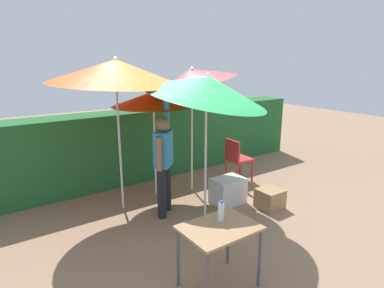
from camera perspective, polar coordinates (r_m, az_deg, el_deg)
name	(u,v)px	position (r m, az deg, el deg)	size (l,w,h in m)	color
ground_plane	(202,212)	(5.48, 1.84, -11.87)	(24.00, 24.00, 0.00)	#937056
hedge_row	(143,144)	(6.92, -8.61, 0.07)	(8.00, 0.70, 1.44)	#23602D
umbrella_rainbow	(192,77)	(5.83, -0.02, 11.70)	(1.64, 1.60, 2.54)	silver
umbrella_orange	(116,72)	(5.20, -13.30, 12.33)	(2.08, 2.08, 2.52)	silver
umbrella_yellow	(207,87)	(4.80, 2.65, 9.99)	(1.93, 1.90, 2.48)	silver
umbrella_navy	(153,99)	(5.72, -6.83, 7.91)	(1.46, 1.46, 1.96)	silver
person_vendor	(164,159)	(5.10, -5.03, -2.64)	(0.46, 0.44, 1.88)	black
chair_plastic	(237,157)	(6.66, 7.91, -2.36)	(0.47, 0.47, 0.89)	#B72D2D
cooler_box	(228,191)	(5.74, 6.34, -8.17)	(0.56, 0.41, 0.45)	silver
crate_cardboard	(270,199)	(5.71, 13.58, -9.33)	(0.39, 0.38, 0.33)	#9E7A4C
folding_table	(219,234)	(3.59, 4.84, -15.54)	(0.80, 0.60, 0.73)	#4C4C51
bottle_water	(221,211)	(3.61, 5.13, -11.75)	(0.07, 0.07, 0.24)	silver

